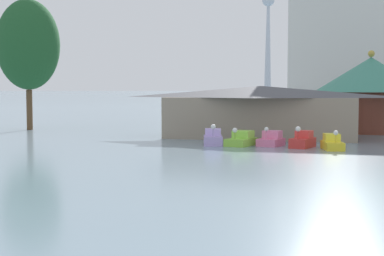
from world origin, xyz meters
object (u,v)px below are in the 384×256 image
(boathouse, at_px, (261,111))
(pedal_boat_red, at_px, (303,141))
(pedal_boat_lime, at_px, (242,140))
(green_roof_pavilion, at_px, (371,88))
(shoreline_tree_tall_left, at_px, (28,45))
(distant_broadcast_tower, at_px, (268,15))
(pedal_boat_pink, at_px, (271,140))
(pedal_boat_lavender, at_px, (213,138))
(pedal_boat_yellow, at_px, (332,143))
(background_building_block, at_px, (376,50))

(boathouse, bearing_deg, pedal_boat_red, -61.03)
(pedal_boat_lime, relative_size, boathouse, 0.18)
(pedal_boat_lime, height_order, boathouse, boathouse)
(pedal_boat_red, relative_size, green_roof_pavilion, 0.24)
(boathouse, distance_m, shoreline_tree_tall_left, 26.96)
(pedal_boat_lime, bearing_deg, green_roof_pavilion, 163.95)
(pedal_boat_red, xyz_separation_m, boathouse, (-4.29, 7.74, 1.93))
(pedal_boat_lime, distance_m, distant_broadcast_tower, 309.50)
(pedal_boat_pink, relative_size, boathouse, 0.14)
(pedal_boat_lime, relative_size, pedal_boat_pink, 1.26)
(pedal_boat_lavender, height_order, green_roof_pavilion, green_roof_pavilion)
(boathouse, height_order, distant_broadcast_tower, distant_broadcast_tower)
(pedal_boat_pink, xyz_separation_m, distant_broadcast_tower, (-37.90, 303.31, 47.99))
(pedal_boat_pink, distance_m, pedal_boat_red, 2.60)
(pedal_boat_lavender, xyz_separation_m, distant_broadcast_tower, (-33.29, 303.74, 47.93))
(pedal_boat_yellow, bearing_deg, pedal_boat_lime, -112.98)
(pedal_boat_yellow, bearing_deg, pedal_boat_red, -125.45)
(pedal_boat_yellow, bearing_deg, shoreline_tree_tall_left, -123.98)
(pedal_boat_red, bearing_deg, pedal_boat_lime, -77.16)
(pedal_boat_pink, bearing_deg, pedal_boat_yellow, 86.96)
(boathouse, bearing_deg, green_roof_pavilion, 44.64)
(boathouse, relative_size, green_roof_pavilion, 1.58)
(pedal_boat_lime, distance_m, pedal_boat_yellow, 7.11)
(green_roof_pavilion, bearing_deg, pedal_boat_lime, -121.30)
(green_roof_pavilion, bearing_deg, distant_broadcast_tower, 99.15)
(pedal_boat_lavender, distance_m, green_roof_pavilion, 21.92)
(pedal_boat_pink, xyz_separation_m, pedal_boat_yellow, (4.71, -1.63, -0.01))
(pedal_boat_lime, bearing_deg, pedal_boat_red, 101.14)
(pedal_boat_pink, bearing_deg, pedal_boat_lavender, -68.63)
(pedal_boat_lime, xyz_separation_m, pedal_boat_pink, (2.29, 0.36, 0.01))
(boathouse, bearing_deg, pedal_boat_lavender, -110.69)
(pedal_boat_yellow, relative_size, shoreline_tree_tall_left, 0.20)
(pedal_boat_yellow, xyz_separation_m, green_roof_pavilion, (3.50, 18.54, 4.08))
(pedal_boat_pink, xyz_separation_m, background_building_block, (10.10, 42.38, 9.63))
(pedal_boat_pink, height_order, distant_broadcast_tower, distant_broadcast_tower)
(shoreline_tree_tall_left, bearing_deg, background_building_block, 39.82)
(background_building_block, bearing_deg, shoreline_tree_tall_left, -140.18)
(pedal_boat_lavender, xyz_separation_m, pedal_boat_yellow, (9.31, -1.21, -0.06))
(pedal_boat_yellow, height_order, green_roof_pavilion, green_roof_pavilion)
(pedal_boat_pink, distance_m, background_building_block, 44.62)
(pedal_boat_lavender, bearing_deg, boathouse, 145.71)
(green_roof_pavilion, bearing_deg, pedal_boat_pink, -115.90)
(background_building_block, bearing_deg, distant_broadcast_tower, 100.42)
(boathouse, distance_m, distant_broadcast_tower, 301.99)
(pedal_boat_lavender, height_order, shoreline_tree_tall_left, shoreline_tree_tall_left)
(pedal_boat_yellow, relative_size, background_building_block, 0.12)
(boathouse, bearing_deg, shoreline_tree_tall_left, 171.37)
(pedal_boat_lavender, bearing_deg, pedal_boat_pink, 81.67)
(shoreline_tree_tall_left, bearing_deg, green_roof_pavilion, 9.44)
(background_building_block, relative_size, distant_broadcast_tower, 0.21)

